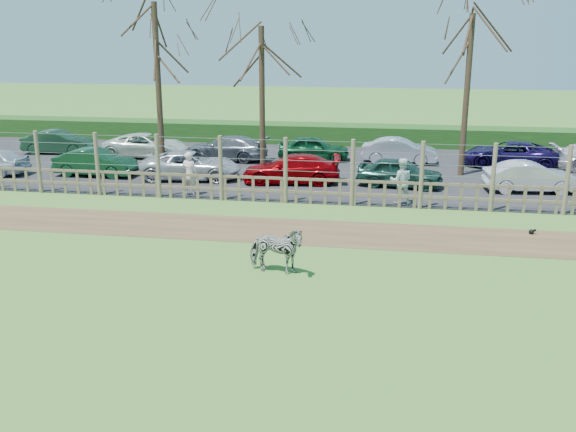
% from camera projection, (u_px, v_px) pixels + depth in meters
% --- Properties ---
extents(ground, '(120.00, 120.00, 0.00)m').
position_uv_depth(ground, '(235.00, 281.00, 16.74)').
color(ground, '#71A443').
rests_on(ground, ground).
extents(dirt_strip, '(34.00, 2.80, 0.01)m').
position_uv_depth(dirt_strip, '(268.00, 230.00, 21.01)').
color(dirt_strip, brown).
rests_on(dirt_strip, ground).
extents(asphalt, '(44.00, 13.00, 0.04)m').
position_uv_depth(asphalt, '(308.00, 168.00, 30.48)').
color(asphalt, '#232326').
rests_on(asphalt, ground).
extents(hedge, '(46.00, 2.00, 1.10)m').
position_uv_depth(hedge, '(324.00, 134.00, 36.97)').
color(hedge, '#1E4716').
rests_on(hedge, ground).
extents(fence, '(30.16, 0.16, 2.50)m').
position_uv_depth(fence, '(286.00, 182.00, 24.10)').
color(fence, brown).
rests_on(fence, ground).
extents(tree_left, '(4.80, 4.80, 7.88)m').
position_uv_depth(tree_left, '(156.00, 47.00, 28.04)').
color(tree_left, '#3D2B1E').
rests_on(tree_left, ground).
extents(tree_mid, '(4.80, 4.80, 6.83)m').
position_uv_depth(tree_mid, '(262.00, 64.00, 28.50)').
color(tree_mid, '#3D2B1E').
rests_on(tree_mid, ground).
extents(tree_right, '(4.80, 4.80, 7.35)m').
position_uv_depth(tree_right, '(470.00, 56.00, 27.46)').
color(tree_right, '#3D2B1E').
rests_on(tree_right, ground).
extents(zebra, '(1.64, 0.88, 1.32)m').
position_uv_depth(zebra, '(276.00, 250.00, 17.10)').
color(zebra, gray).
rests_on(zebra, ground).
extents(visitor_a, '(0.68, 0.49, 1.72)m').
position_uv_depth(visitor_a, '(190.00, 173.00, 25.14)').
color(visitor_a, beige).
rests_on(visitor_a, asphalt).
extents(visitor_b, '(0.87, 0.70, 1.72)m').
position_uv_depth(visitor_b, '(401.00, 181.00, 23.86)').
color(visitor_b, silver).
rests_on(visitor_b, asphalt).
extents(crow, '(0.23, 0.17, 0.19)m').
position_uv_depth(crow, '(532.00, 232.00, 20.55)').
color(crow, black).
rests_on(crow, ground).
extents(car_1, '(3.67, 1.34, 1.20)m').
position_uv_depth(car_1, '(96.00, 162.00, 28.56)').
color(car_1, '#134124').
rests_on(car_1, asphalt).
extents(car_2, '(4.51, 2.44, 1.20)m').
position_uv_depth(car_2, '(191.00, 165.00, 27.95)').
color(car_2, '#BBBBC2').
rests_on(car_2, asphalt).
extents(car_3, '(4.29, 2.12, 1.20)m').
position_uv_depth(car_3, '(291.00, 169.00, 27.22)').
color(car_3, '#930207').
rests_on(car_3, asphalt).
extents(car_4, '(3.67, 1.86, 1.20)m').
position_uv_depth(car_4, '(400.00, 172.00, 26.57)').
color(car_4, '#1C4135').
rests_on(car_4, asphalt).
extents(car_5, '(3.75, 1.61, 1.20)m').
position_uv_depth(car_5, '(531.00, 177.00, 25.71)').
color(car_5, silver).
rests_on(car_5, asphalt).
extents(car_7, '(3.74, 1.60, 1.20)m').
position_uv_depth(car_7, '(58.00, 142.00, 33.82)').
color(car_7, '#1D4028').
rests_on(car_7, asphalt).
extents(car_8, '(4.33, 2.02, 1.20)m').
position_uv_depth(car_8, '(147.00, 145.00, 32.81)').
color(car_8, silver).
rests_on(car_8, asphalt).
extents(car_9, '(4.29, 2.11, 1.20)m').
position_uv_depth(car_9, '(226.00, 148.00, 32.07)').
color(car_9, slate).
rests_on(car_9, asphalt).
extents(car_10, '(3.60, 1.63, 1.20)m').
position_uv_depth(car_10, '(314.00, 148.00, 32.03)').
color(car_10, '#0E4926').
rests_on(car_10, asphalt).
extents(car_11, '(3.69, 1.42, 1.20)m').
position_uv_depth(car_11, '(400.00, 151.00, 31.38)').
color(car_11, '#B3B5C5').
rests_on(car_11, asphalt).
extents(car_12, '(4.48, 2.37, 1.20)m').
position_uv_depth(car_12, '(509.00, 154.00, 30.47)').
color(car_12, '#190D43').
rests_on(car_12, asphalt).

